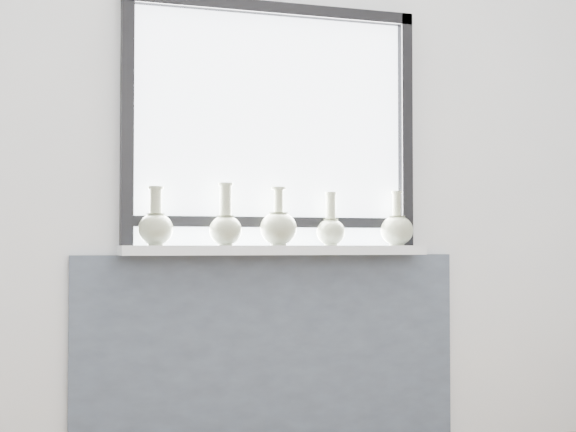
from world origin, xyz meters
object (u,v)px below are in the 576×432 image
object	(u,v)px
vase_e	(397,228)
vase_c	(279,226)
vase_b	(226,226)
vase_a	(156,226)
vase_d	(331,229)
windowsill	(276,250)

from	to	relation	value
vase_e	vase_c	bearing A→B (deg)	-178.39
vase_b	vase_c	bearing A→B (deg)	1.05
vase_a	vase_d	size ratio (longest dim) A/B	1.04
windowsill	vase_b	world-z (taller)	vase_b
vase_a	vase_e	bearing A→B (deg)	0.32
windowsill	vase_d	world-z (taller)	vase_d
windowsill	vase_b	size ratio (longest dim) A/B	5.08
vase_a	vase_c	xyz separation A→B (m)	(0.52, -0.01, 0.00)
vase_e	vase_a	bearing A→B (deg)	-179.68
vase_b	vase_d	size ratio (longest dim) A/B	1.12
vase_a	vase_b	xyz separation A→B (m)	(0.29, -0.01, 0.00)
windowsill	vase_b	distance (m)	0.25
windowsill	vase_e	world-z (taller)	vase_e
vase_d	vase_b	bearing A→B (deg)	-176.85
vase_d	vase_e	bearing A→B (deg)	-1.17
vase_c	vase_e	bearing A→B (deg)	1.61
vase_e	windowsill	bearing A→B (deg)	-179.86
windowsill	vase_a	world-z (taller)	vase_a
vase_a	vase_d	distance (m)	0.76
vase_a	vase_c	world-z (taller)	vase_c
vase_e	vase_b	bearing A→B (deg)	-178.55
vase_b	vase_c	xyz separation A→B (m)	(0.23, 0.00, -0.00)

